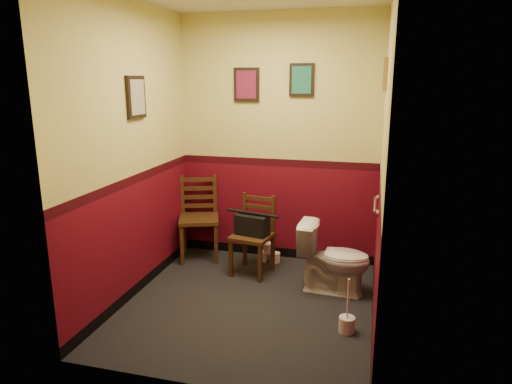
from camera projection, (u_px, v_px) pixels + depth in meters
floor at (249, 304)px, 4.20m from camera, size 2.20×2.40×0.00m
wall_back at (278, 141)px, 5.00m from camera, size 2.20×0.00×2.70m
wall_front at (195, 192)px, 2.74m from camera, size 2.20×0.00×2.70m
wall_left at (132, 154)px, 4.14m from camera, size 0.00×2.40×2.70m
wall_right at (382, 165)px, 3.60m from camera, size 0.00×2.40×2.70m
grab_bar at (376, 205)px, 3.94m from camera, size 0.05×0.56×0.06m
framed_print_back_a at (247, 85)px, 4.92m from camera, size 0.28×0.04×0.36m
framed_print_back_b at (302, 80)px, 4.76m from camera, size 0.26×0.04×0.34m
framed_print_left at (136, 97)px, 4.11m from camera, size 0.04×0.30×0.38m
framed_print_right at (385, 74)px, 4.00m from camera, size 0.04×0.34×0.28m
toilet at (334, 259)px, 4.37m from camera, size 0.71×0.42×0.67m
toilet_brush at (347, 323)px, 3.71m from camera, size 0.13×0.13×0.47m
chair_left at (199, 218)px, 5.21m from camera, size 0.56×0.56×0.93m
chair_right at (254, 235)px, 4.79m from camera, size 0.45×0.45×0.83m
handbag at (252, 225)px, 4.73m from camera, size 0.37×0.24×0.25m
tp_stack at (269, 254)px, 5.14m from camera, size 0.25×0.13×0.22m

